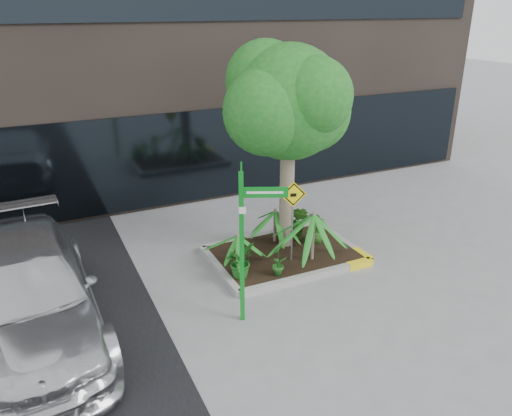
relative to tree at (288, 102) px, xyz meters
name	(u,v)px	position (x,y,z in m)	size (l,w,h in m)	color
ground	(283,265)	(-0.43, -0.69, -3.48)	(80.00, 80.00, 0.00)	gray
planter	(286,254)	(-0.20, -0.42, -3.37)	(3.35, 2.36, 0.15)	#9E9E99
tree	(288,102)	(0.00, 0.00, 0.00)	(3.17, 2.81, 4.76)	gray
palm_front	(314,214)	(0.17, -0.94, -2.26)	(1.29, 1.29, 1.43)	gray
palm_left	(238,236)	(-1.42, -0.49, -2.64)	(0.83, 0.83, 0.92)	gray
palm_back	(275,211)	(-0.16, 0.23, -2.55)	(0.93, 0.93, 1.03)	gray
parked_car	(25,294)	(-5.60, -1.00, -2.67)	(2.26, 5.56, 1.61)	silver
shrub_a	(240,261)	(-1.58, -0.94, -2.98)	(0.62, 0.62, 0.69)	#1B5D1A
shrub_b	(316,227)	(0.68, -0.24, -2.94)	(0.43, 0.43, 0.77)	#2A651E
shrub_c	(278,259)	(-0.84, -1.24, -2.95)	(0.40, 0.40, 0.76)	#21601D
shrub_d	(299,222)	(0.45, 0.15, -2.91)	(0.46, 0.46, 0.83)	#2A601B
street_sign_post	(245,231)	(-1.99, -2.16, -1.71)	(0.78, 1.06, 2.86)	#0C8C20
cattle_sign	(293,208)	(-0.27, -0.79, -2.08)	(0.55, 0.16, 1.84)	slate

